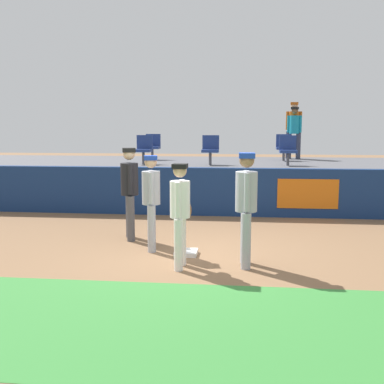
% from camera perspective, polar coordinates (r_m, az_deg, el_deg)
% --- Properties ---
extents(ground_plane, '(60.00, 60.00, 0.00)m').
position_cam_1_polar(ground_plane, '(8.23, 0.46, -8.10)').
color(ground_plane, '#846042').
extents(grass_foreground_strip, '(18.00, 2.80, 0.01)m').
position_cam_1_polar(grass_foreground_strip, '(5.64, -2.46, -15.92)').
color(grass_foreground_strip, '#388438').
rests_on(grass_foreground_strip, ground_plane).
extents(first_base, '(0.40, 0.40, 0.08)m').
position_cam_1_polar(first_base, '(8.40, -0.74, -7.46)').
color(first_base, white).
rests_on(first_base, ground_plane).
extents(player_fielder_home, '(0.34, 0.53, 1.71)m').
position_cam_1_polar(player_fielder_home, '(7.46, -1.43, -2.02)').
color(player_fielder_home, white).
rests_on(player_fielder_home, ground_plane).
extents(player_runner_visitor, '(0.40, 0.49, 1.76)m').
position_cam_1_polar(player_runner_visitor, '(8.56, -5.05, -0.48)').
color(player_runner_visitor, '#9EA3AD').
rests_on(player_runner_visitor, ground_plane).
extents(player_coach_visitor, '(0.37, 0.52, 1.87)m').
position_cam_1_polar(player_coach_visitor, '(7.58, 6.68, -1.14)').
color(player_coach_visitor, '#9EA3AD').
rests_on(player_coach_visitor, ground_plane).
extents(player_umpire, '(0.44, 0.50, 1.86)m').
position_cam_1_polar(player_umpire, '(9.42, -7.68, 0.63)').
color(player_umpire, '#4C4C51').
rests_on(player_umpire, ground_plane).
extents(field_wall, '(18.00, 0.26, 1.24)m').
position_cam_1_polar(field_wall, '(11.94, 2.40, 0.04)').
color(field_wall, navy).
rests_on(field_wall, ground_plane).
extents(bleacher_platform, '(18.00, 4.80, 1.19)m').
position_cam_1_polar(bleacher_platform, '(14.49, 3.02, 1.39)').
color(bleacher_platform, '#59595E').
rests_on(bleacher_platform, ground_plane).
extents(seat_back_left, '(0.48, 0.44, 0.84)m').
position_cam_1_polar(seat_back_left, '(15.33, -4.86, 5.75)').
color(seat_back_left, '#4C4C51').
rests_on(seat_back_left, bleacher_platform).
extents(seat_front_center, '(0.48, 0.44, 0.84)m').
position_cam_1_polar(seat_front_center, '(13.28, 2.28, 5.41)').
color(seat_front_center, '#4C4C51').
rests_on(seat_front_center, bleacher_platform).
extents(seat_back_right, '(0.47, 0.44, 0.84)m').
position_cam_1_polar(seat_back_right, '(15.10, 11.21, 5.59)').
color(seat_back_right, '#4C4C51').
rests_on(seat_back_right, bleacher_platform).
extents(seat_front_left, '(0.46, 0.44, 0.84)m').
position_cam_1_polar(seat_front_left, '(13.55, -5.95, 5.42)').
color(seat_front_left, '#4C4C51').
rests_on(seat_front_left, bleacher_platform).
extents(seat_front_right, '(0.47, 0.44, 0.84)m').
position_cam_1_polar(seat_front_right, '(13.31, 11.72, 5.25)').
color(seat_front_right, '#4C4C51').
rests_on(seat_front_right, bleacher_platform).
extents(spectator_hooded, '(0.53, 0.39, 1.89)m').
position_cam_1_polar(spectator_hooded, '(16.14, 12.41, 7.92)').
color(spectator_hooded, '#33384C').
rests_on(spectator_hooded, bleacher_platform).
extents(spectator_capped, '(0.47, 0.40, 1.72)m').
position_cam_1_polar(spectator_capped, '(15.90, 12.47, 7.57)').
color(spectator_capped, '#33384C').
rests_on(spectator_capped, bleacher_platform).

